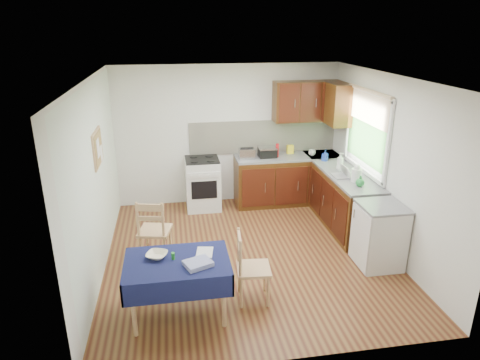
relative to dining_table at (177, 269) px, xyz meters
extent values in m
plane|color=#4F2315|center=(1.02, 1.20, -0.59)|extent=(4.20, 4.20, 0.00)
cube|color=white|center=(1.02, 1.20, 1.91)|extent=(4.00, 4.20, 0.02)
cube|color=silver|center=(1.02, 3.30, 0.66)|extent=(4.00, 0.02, 2.50)
cube|color=silver|center=(1.02, -0.90, 0.66)|extent=(4.00, 0.02, 2.50)
cube|color=white|center=(-0.98, 1.20, 0.66)|extent=(0.02, 4.20, 2.50)
cube|color=silver|center=(3.02, 1.20, 0.66)|extent=(0.02, 4.20, 2.50)
cube|color=black|center=(2.07, 3.00, -0.16)|extent=(1.90, 0.60, 0.86)
cube|color=black|center=(2.72, 1.85, -0.16)|extent=(0.60, 1.70, 0.86)
cube|color=slate|center=(2.07, 3.00, 0.29)|extent=(1.90, 0.60, 0.04)
cube|color=slate|center=(2.72, 1.85, 0.29)|extent=(0.60, 1.70, 0.04)
cube|color=slate|center=(2.72, 3.00, 0.29)|extent=(0.60, 0.60, 0.04)
cube|color=#EDE4C9|center=(1.67, 3.29, 0.61)|extent=(2.70, 0.02, 0.60)
cube|color=black|center=(2.42, 3.13, 1.26)|extent=(1.20, 0.35, 0.70)
cube|color=black|center=(2.85, 2.70, 1.26)|extent=(0.35, 0.50, 0.70)
cube|color=silver|center=(0.52, 3.00, -0.14)|extent=(0.60, 0.60, 0.90)
cube|color=black|center=(0.52, 3.00, 0.31)|extent=(0.58, 0.58, 0.02)
cube|color=black|center=(0.52, 2.70, -0.14)|extent=(0.44, 0.01, 0.32)
cube|color=#295824|center=(3.01, 1.90, 0.91)|extent=(0.01, 1.40, 0.85)
cube|color=silver|center=(2.99, 1.90, 1.56)|extent=(0.04, 1.48, 0.06)
cube|color=silver|center=(2.99, 1.90, 0.36)|extent=(0.04, 1.48, 0.06)
cube|color=#CBAE8C|center=(2.98, 1.90, 1.34)|extent=(0.02, 1.36, 0.44)
cube|color=silver|center=(2.72, 0.65, -0.17)|extent=(0.55, 0.58, 0.85)
cube|color=slate|center=(2.72, 0.65, 0.28)|extent=(0.58, 0.60, 0.03)
cube|color=tan|center=(-0.95, 1.50, 1.01)|extent=(0.02, 0.62, 0.47)
cube|color=olive|center=(-0.94, 1.50, 1.01)|extent=(0.01, 0.56, 0.41)
cube|color=white|center=(-0.93, 1.42, 1.03)|extent=(0.00, 0.18, 0.24)
cube|color=white|center=(-0.93, 1.62, 0.91)|extent=(0.00, 0.15, 0.20)
cube|color=#0F0D37|center=(0.00, 0.00, 0.09)|extent=(1.11, 0.74, 0.03)
cube|color=#0F0D37|center=(0.00, -0.38, -0.03)|extent=(1.15, 0.02, 0.26)
cube|color=#0F0D37|center=(0.00, 0.38, -0.03)|extent=(1.15, 0.02, 0.26)
cube|color=#0F0D37|center=(-0.57, 0.00, -0.03)|extent=(0.02, 0.78, 0.26)
cube|color=#0F0D37|center=(0.57, 0.00, -0.03)|extent=(0.02, 0.78, 0.26)
cylinder|color=tan|center=(-0.48, -0.29, -0.26)|extent=(0.05, 0.05, 0.66)
cylinder|color=tan|center=(0.48, -0.29, -0.26)|extent=(0.05, 0.05, 0.66)
cylinder|color=tan|center=(-0.48, 0.29, -0.26)|extent=(0.05, 0.05, 0.66)
cylinder|color=tan|center=(0.48, 0.29, -0.26)|extent=(0.05, 0.05, 0.66)
cube|color=tan|center=(-0.28, 1.28, -0.14)|extent=(0.50, 0.50, 0.04)
cube|color=tan|center=(-0.32, 1.11, 0.20)|extent=(0.37, 0.11, 0.30)
cylinder|color=tan|center=(-0.08, 1.41, -0.37)|extent=(0.04, 0.04, 0.45)
cylinder|color=tan|center=(-0.41, 1.48, -0.37)|extent=(0.04, 0.04, 0.45)
cylinder|color=tan|center=(-0.16, 1.08, -0.37)|extent=(0.04, 0.04, 0.45)
cylinder|color=tan|center=(-0.48, 1.15, -0.37)|extent=(0.04, 0.04, 0.45)
cube|color=tan|center=(0.89, 0.14, -0.17)|extent=(0.42, 0.42, 0.04)
cube|color=tan|center=(0.72, 0.16, 0.15)|extent=(0.06, 0.35, 0.28)
cylinder|color=tan|center=(1.03, -0.03, -0.38)|extent=(0.03, 0.03, 0.42)
cylinder|color=tan|center=(1.06, 0.28, -0.38)|extent=(0.03, 0.03, 0.42)
cylinder|color=tan|center=(0.71, 0.00, -0.38)|extent=(0.03, 0.03, 0.42)
cylinder|color=tan|center=(0.74, 0.31, -0.38)|extent=(0.03, 0.03, 0.42)
cube|color=#AFAFB3|center=(1.30, 2.93, 0.40)|extent=(0.27, 0.17, 0.19)
cube|color=black|center=(1.30, 2.93, 0.51)|extent=(0.23, 0.02, 0.02)
cube|color=black|center=(1.69, 3.00, 0.38)|extent=(0.31, 0.27, 0.15)
cube|color=#AFAFB3|center=(1.69, 3.00, 0.48)|extent=(0.31, 0.27, 0.03)
cylinder|color=red|center=(1.86, 2.96, 0.43)|extent=(0.06, 0.06, 0.24)
cube|color=yellow|center=(2.15, 3.13, 0.39)|extent=(0.13, 0.10, 0.16)
cube|color=gray|center=(2.65, 1.78, 0.32)|extent=(0.37, 0.28, 0.02)
cylinder|color=silver|center=(2.65, 1.78, 0.40)|extent=(0.05, 0.18, 0.18)
cylinder|color=silver|center=(2.73, 1.54, 0.41)|extent=(0.16, 0.16, 0.20)
sphere|color=silver|center=(2.73, 1.54, 0.52)|extent=(0.10, 0.10, 0.10)
imported|color=silver|center=(2.50, 2.94, 0.36)|extent=(0.16, 0.16, 0.10)
imported|color=silver|center=(2.69, 2.09, 0.45)|extent=(0.16, 0.16, 0.29)
imported|color=#1C3AA4|center=(2.62, 2.60, 0.41)|extent=(0.12, 0.12, 0.19)
imported|color=#268C3A|center=(2.70, 1.33, 0.39)|extent=(0.17, 0.17, 0.16)
imported|color=#F8EECB|center=(-0.22, 0.11, 0.13)|extent=(0.29, 0.29, 0.06)
imported|color=white|center=(0.22, 0.12, 0.11)|extent=(0.22, 0.28, 0.02)
cylinder|color=#258A2A|center=(-0.04, 0.04, 0.14)|extent=(0.04, 0.04, 0.08)
cube|color=#293598|center=(0.22, -0.13, 0.13)|extent=(0.34, 0.31, 0.05)
camera|label=1|loc=(0.02, -4.14, 2.54)|focal=32.00mm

